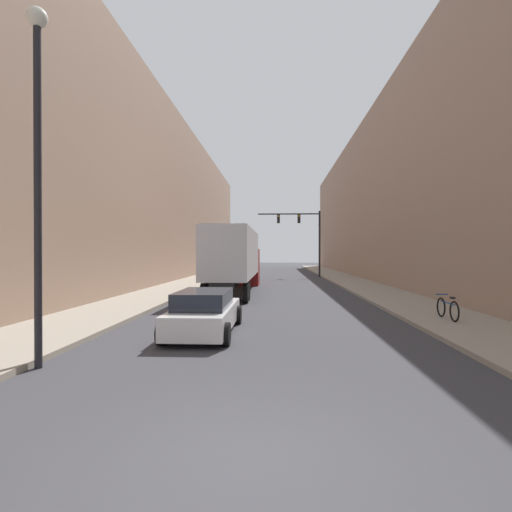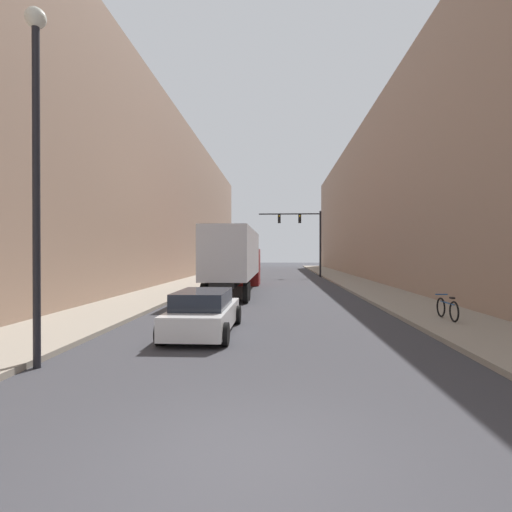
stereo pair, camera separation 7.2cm
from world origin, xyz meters
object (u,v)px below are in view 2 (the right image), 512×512
(sedan_car, at_px, (204,312))
(traffic_signal_gantry, at_px, (306,231))
(parked_bicycle, at_px, (447,309))
(semi_truck, at_px, (237,258))
(street_lamp, at_px, (36,142))

(sedan_car, xyz_separation_m, traffic_signal_gantry, (5.26, 29.81, 4.13))
(parked_bicycle, bearing_deg, semi_truck, 127.87)
(semi_truck, relative_size, street_lamp, 1.79)
(semi_truck, distance_m, parked_bicycle, 14.22)
(parked_bicycle, bearing_deg, sedan_car, -165.70)
(semi_truck, xyz_separation_m, sedan_car, (0.36, -13.26, -1.57))
(sedan_car, relative_size, street_lamp, 0.60)
(semi_truck, relative_size, traffic_signal_gantry, 2.03)
(semi_truck, bearing_deg, sedan_car, -88.44)
(traffic_signal_gantry, bearing_deg, semi_truck, -108.76)
(semi_truck, bearing_deg, street_lamp, -98.50)
(semi_truck, height_order, street_lamp, street_lamp)
(semi_truck, distance_m, street_lamp, 17.62)
(semi_truck, distance_m, traffic_signal_gantry, 17.66)
(semi_truck, relative_size, parked_bicycle, 7.69)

